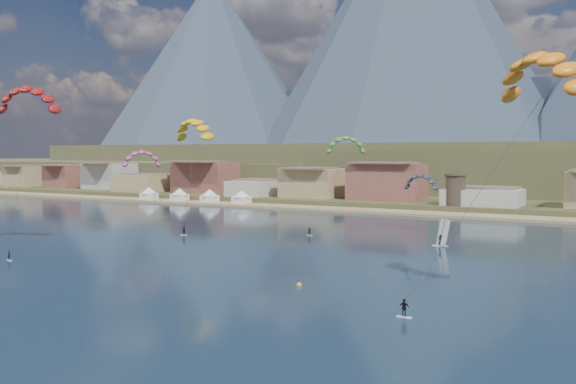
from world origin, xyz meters
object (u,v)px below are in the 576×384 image
at_px(windsurfer, 442,238).
at_px(buoy, 299,285).
at_px(watchtower, 455,189).
at_px(kitesurfer_orange, 543,69).
at_px(kitesurfer_yellow, 194,127).
at_px(kitesurfer_green, 345,143).
at_px(kitesurfer_red, 29,96).

distance_m(windsurfer, buoy, 41.07).
bearing_deg(watchtower, buoy, -85.90).
distance_m(kitesurfer_orange, windsurfer, 47.04).
height_order(watchtower, kitesurfer_yellow, kitesurfer_yellow).
height_order(kitesurfer_orange, kitesurfer_green, kitesurfer_orange).
distance_m(kitesurfer_yellow, buoy, 64.16).
bearing_deg(kitesurfer_red, kitesurfer_yellow, 80.06).
height_order(kitesurfer_yellow, kitesurfer_green, kitesurfer_yellow).
height_order(kitesurfer_orange, buoy, kitesurfer_orange).
bearing_deg(buoy, windsurfer, 81.54).
bearing_deg(kitesurfer_red, kitesurfer_orange, 1.41).
relative_size(watchtower, kitesurfer_red, 0.30).
relative_size(watchtower, kitesurfer_orange, 0.29).
xyz_separation_m(kitesurfer_red, buoy, (52.41, -3.34, -25.38)).
height_order(watchtower, buoy, watchtower).
bearing_deg(kitesurfer_orange, kitesurfer_green, 132.43).
xyz_separation_m(watchtower, buoy, (7.24, -100.95, -6.26)).
xyz_separation_m(kitesurfer_yellow, buoy, (46.15, -39.06, -21.47)).
relative_size(kitesurfer_orange, windsurfer, 6.41).
bearing_deg(windsurfer, kitesurfer_red, -147.49).
distance_m(kitesurfer_red, windsurfer, 73.36).
xyz_separation_m(kitesurfer_orange, buoy, (-26.36, -5.28, -24.87)).
relative_size(kitesurfer_red, kitesurfer_orange, 0.96).
relative_size(windsurfer, buoy, 7.17).
bearing_deg(kitesurfer_green, kitesurfer_yellow, -151.58).
bearing_deg(kitesurfer_orange, kitesurfer_yellow, 155.02).
bearing_deg(kitesurfer_red, kitesurfer_green, 56.11).
relative_size(kitesurfer_red, kitesurfer_green, 1.31).
bearing_deg(kitesurfer_green, buoy, -71.33).
bearing_deg(kitesurfer_orange, watchtower, 109.35).
bearing_deg(kitesurfer_yellow, windsurfer, 1.69).
distance_m(kitesurfer_yellow, kitesurfer_orange, 80.06).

